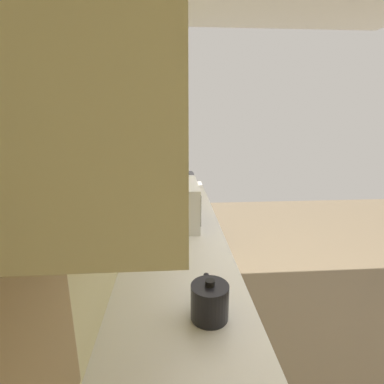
% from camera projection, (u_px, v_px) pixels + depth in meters
% --- Properties ---
extents(ground_plane, '(7.02, 7.02, 0.00)m').
position_uv_depth(ground_plane, '(321.00, 328.00, 2.42)').
color(ground_plane, brown).
extents(wall_back, '(4.50, 0.12, 2.83)m').
position_uv_depth(wall_back, '(118.00, 164.00, 1.93)').
color(wall_back, beige).
rests_on(wall_back, ground_plane).
extents(counter_run, '(3.70, 0.67, 0.92)m').
position_uv_depth(counter_run, '(178.00, 316.00, 1.89)').
color(counter_run, beige).
rests_on(counter_run, ground_plane).
extents(upper_cabinets, '(2.54, 0.32, 0.56)m').
position_uv_depth(upper_cabinets, '(144.00, 97.00, 1.51)').
color(upper_cabinets, beige).
extents(oven_range, '(0.59, 0.61, 1.10)m').
position_uv_depth(oven_range, '(173.00, 209.00, 3.94)').
color(oven_range, black).
rests_on(oven_range, ground_plane).
extents(microwave, '(0.52, 0.39, 0.32)m').
position_uv_depth(microwave, '(173.00, 203.00, 2.19)').
color(microwave, white).
rests_on(microwave, counter_run).
extents(bowl, '(0.12, 0.12, 0.04)m').
position_uv_depth(bowl, '(186.00, 189.00, 3.13)').
color(bowl, gold).
rests_on(bowl, counter_run).
extents(kettle, '(0.21, 0.16, 0.18)m').
position_uv_depth(kettle, '(210.00, 301.00, 1.19)').
color(kettle, black).
rests_on(kettle, counter_run).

